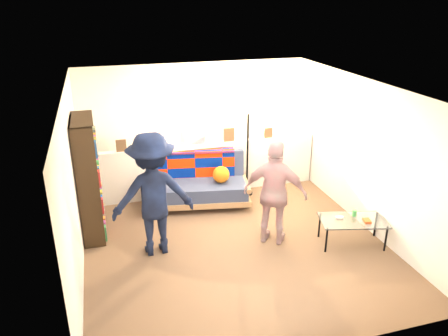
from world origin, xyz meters
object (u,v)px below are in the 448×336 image
futon_sofa (197,184)px  coffee_table (353,221)px  person_right (275,193)px  bookshelf (89,182)px  person_left (153,195)px  floor_lamp (248,135)px

futon_sofa → coffee_table: bearing=-46.0°
futon_sofa → person_right: size_ratio=1.23×
futon_sofa → bookshelf: size_ratio=1.06×
bookshelf → person_left: bookshelf is taller
coffee_table → futon_sofa: bearing=134.0°
futon_sofa → floor_lamp: (1.01, 0.14, 0.81)m
floor_lamp → person_left: person_left is taller
person_right → futon_sofa: bearing=-29.7°
bookshelf → person_right: size_ratio=1.16×
floor_lamp → bookshelf: bearing=-165.8°
coffee_table → person_right: size_ratio=0.67×
bookshelf → floor_lamp: (2.86, 0.72, 0.29)m
coffee_table → bookshelf: bearing=159.0°
bookshelf → coffee_table: (3.83, -1.47, -0.50)m
person_right → floor_lamp: bearing=-62.3°
coffee_table → floor_lamp: bearing=113.9°
futon_sofa → bookshelf: 2.01m
futon_sofa → bookshelf: bearing=-162.4°
futon_sofa → person_left: 1.78m
bookshelf → coffee_table: size_ratio=1.74×
floor_lamp → person_right: size_ratio=1.01×
futon_sofa → person_left: size_ratio=1.10×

